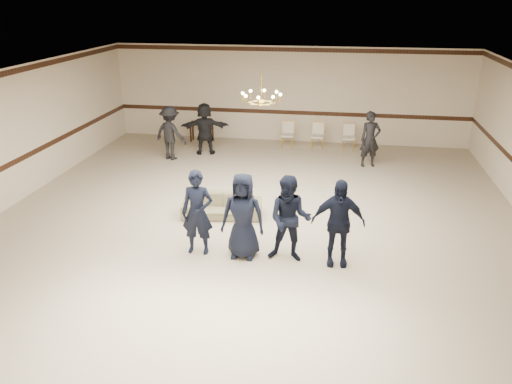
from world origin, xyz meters
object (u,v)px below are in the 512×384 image
adult_right (370,139)px  console_table (202,132)px  boy_c (290,219)px  boy_a (197,213)px  banquet_chair_mid (318,136)px  banquet_chair_left (287,135)px  settee (222,205)px  boy_b (243,216)px  adult_mid (205,129)px  banquet_chair_right (348,137)px  boy_d (338,223)px  chandelier (261,88)px  adult_left (170,133)px

adult_right → console_table: size_ratio=2.05×
boy_c → boy_a: bearing=-177.3°
boy_c → banquet_chair_mid: (0.14, 7.55, -0.43)m
banquet_chair_mid → banquet_chair_left: bearing=-175.3°
banquet_chair_left → banquet_chair_mid: same height
settee → banquet_chair_mid: banquet_chair_mid is taller
banquet_chair_mid → boy_a: bearing=-99.7°
settee → boy_a: bearing=-99.9°
boy_b → adult_mid: (-2.47, 6.39, -0.03)m
banquet_chair_right → console_table: banquet_chair_right is taller
adult_right → banquet_chair_left: (-2.60, 1.56, -0.40)m
banquet_chair_left → console_table: (-3.00, 0.20, -0.09)m
boy_d → banquet_chair_left: size_ratio=2.01×
chandelier → boy_b: 3.10m
console_table → adult_left: bearing=-95.7°
boy_a → console_table: 8.04m
chandelier → boy_d: chandelier is taller
banquet_chair_left → console_table: 3.01m
chandelier → boy_b: size_ratio=0.55×
boy_d → adult_left: (-5.17, 5.69, -0.03)m
banquet_chair_mid → banquet_chair_right: bearing=4.7°
boy_a → banquet_chair_right: 8.11m
boy_a → banquet_chair_right: bearing=66.9°
adult_mid → banquet_chair_left: 2.79m
boy_d → adult_left: 7.69m
banquet_chair_mid → console_table: size_ratio=1.06×
banquet_chair_right → console_table: size_ratio=1.06×
boy_c → settee: 2.54m
boy_b → adult_left: bearing=121.6°
boy_d → boy_b: bearing=175.2°
chandelier → boy_c: size_ratio=0.55×
console_table → boy_b: bearing=-63.7°
chandelier → settee: size_ratio=0.52×
boy_d → banquet_chair_mid: 7.60m
adult_mid → console_table: adult_mid is taller
chandelier → adult_right: (2.65, 3.64, -2.05)m
adult_right → settee: bearing=-146.2°
adult_right → banquet_chair_mid: 2.27m
chandelier → adult_left: (-3.35, 3.34, -2.05)m
boy_d → adult_right: (0.83, 5.99, -0.03)m
banquet_chair_right → adult_right: bearing=-74.8°
banquet_chair_right → boy_a: bearing=-116.9°
boy_d → settee: boy_d is taller
adult_mid → banquet_chair_right: (4.50, 1.16, -0.40)m
chandelier → adult_right: chandelier is taller
boy_b → banquet_chair_mid: bearing=83.2°
banquet_chair_left → banquet_chair_mid: bearing=-3.4°
adult_left → banquet_chair_mid: (4.40, 1.86, -0.40)m
settee → adult_left: size_ratio=1.10×
boy_d → banquet_chair_mid: bearing=91.0°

